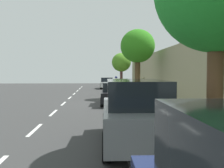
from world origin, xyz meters
name	(u,v)px	position (x,y,z in m)	size (l,w,h in m)	color
ground	(107,104)	(0.00, 0.00, 0.00)	(69.36, 69.36, 0.00)	#373737
sidewalk	(152,103)	(3.23, 0.00, 0.07)	(3.01, 43.35, 0.15)	#A39987
curb_edge	(130,103)	(1.65, 0.00, 0.07)	(0.16, 43.35, 0.15)	gray
lane_stripe_centre	(64,104)	(-3.05, 0.42, 0.00)	(0.14, 44.20, 0.01)	white
lane_stripe_bike_edge	(109,104)	(0.18, 0.00, 0.00)	(0.12, 43.35, 0.01)	white
building_facade	(177,75)	(4.98, 0.00, 2.06)	(0.50, 43.35, 4.12)	gray
parked_suv_grey_second	(135,112)	(0.51, -10.27, 1.03)	(2.08, 4.75, 1.99)	slate
parked_sedan_black_mid	(114,94)	(0.54, -0.20, 0.75)	(1.99, 4.47, 1.52)	black
parked_sedan_silver_far	(107,83)	(0.64, 17.23, 0.75)	(1.89, 4.43, 1.52)	#B7BABF
bicycle_at_curb	(114,89)	(1.18, 10.16, 0.38)	(1.58, 0.86, 0.78)	black
cyclist_with_backpack	(116,83)	(1.40, 9.71, 1.12)	(0.46, 0.61, 1.81)	#C6B284
street_tree_far_end	(138,47)	(2.75, 3.65, 4.37)	(2.89, 2.89, 5.70)	#503B22
street_tree_corner	(121,63)	(2.75, 18.52, 3.61)	(2.70, 2.70, 4.83)	brown
pedestrian_on_phone	(143,86)	(3.28, 3.77, 1.09)	(0.53, 0.40, 1.67)	black
fire_hydrant	(130,92)	(2.08, 3.50, 0.57)	(0.22, 0.22, 0.84)	red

